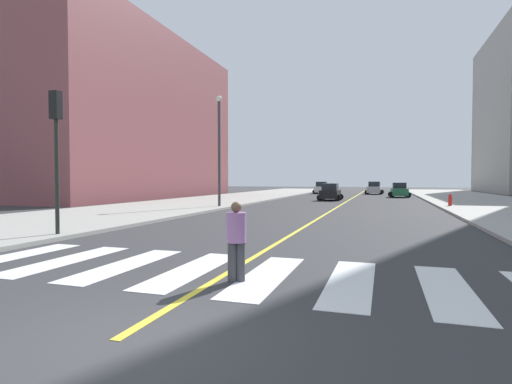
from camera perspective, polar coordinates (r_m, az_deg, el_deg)
The scene contains 13 objects.
ground_plane at distance 5.86m, azimuth -19.51°, elevation -19.39°, with size 220.00×220.00×0.00m, color #333335.
sidewalk_kerb_west at distance 28.94m, azimuth -14.78°, elevation -2.28°, with size 10.00×120.00×0.15m, color #9E9B93.
crosswalk_paint at distance 9.22m, azimuth -3.98°, elevation -11.37°, with size 13.50×4.00×0.01m.
lane_divider_paint at distance 44.51m, azimuth 13.43°, elevation -0.95°, with size 0.16×80.00×0.01m, color yellow.
low_rise_brick_west at distance 50.98m, azimuth -19.42°, elevation 9.74°, with size 16.00×32.00×18.48m, color #88474B.
car_green_nearest at distance 50.07m, azimuth 19.74°, elevation 0.21°, with size 2.52×3.94×1.73m.
car_black_second at distance 40.87m, azimuth 10.55°, elevation -0.06°, with size 2.39×3.82×1.71m.
car_white_third at distance 60.06m, azimuth 9.36°, elevation 0.56°, with size 2.57×4.03×1.77m.
car_silver_fourth at distance 59.34m, azimuth 16.53°, elevation 0.51°, with size 2.63×4.11×1.80m.
traffic_light_far_corner at distance 16.07m, azimuth -26.58°, elevation 7.37°, with size 0.36×0.41×5.10m.
pedestrian_crossing at distance 8.27m, azimuth -2.83°, elevation -6.52°, with size 0.41×0.41×1.65m.
fire_hydrant at distance 33.10m, azimuth 25.94°, elevation -1.02°, with size 0.26×0.26×0.89m.
street_lamp at distance 29.58m, azimuth -5.28°, elevation 7.15°, with size 0.44×0.44×8.06m.
Camera 1 is at (3.32, -4.34, 2.11)m, focal length 28.05 mm.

